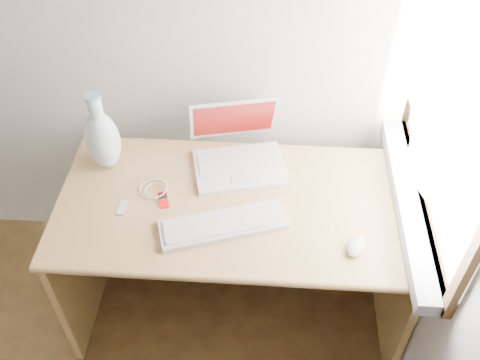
# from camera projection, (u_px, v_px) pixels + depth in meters

# --- Properties ---
(window) EXTENTS (0.11, 0.99, 1.10)m
(window) POSITION_uv_depth(u_px,v_px,m) (451.00, 97.00, 1.69)
(window) COLOR white
(window) RESTS_ON right_wall
(desk) EXTENTS (1.41, 0.70, 0.74)m
(desk) POSITION_uv_depth(u_px,v_px,m) (238.00, 221.00, 2.30)
(desk) COLOR tan
(desk) RESTS_ON floor
(laptop) EXTENTS (0.42, 0.38, 0.25)m
(laptop) POSITION_uv_depth(u_px,v_px,m) (241.00, 151.00, 2.22)
(laptop) COLOR white
(laptop) RESTS_ON desk
(external_keyboard) EXTENTS (0.50, 0.28, 0.02)m
(external_keyboard) POSITION_uv_depth(u_px,v_px,m) (223.00, 225.00, 2.00)
(external_keyboard) COLOR silver
(external_keyboard) RESTS_ON desk
(mouse) EXTENTS (0.10, 0.12, 0.04)m
(mouse) POSITION_uv_depth(u_px,v_px,m) (356.00, 246.00, 1.92)
(mouse) COLOR white
(mouse) RESTS_ON desk
(ipod) EXTENTS (0.06, 0.09, 0.01)m
(ipod) POSITION_uv_depth(u_px,v_px,m) (163.00, 200.00, 2.10)
(ipod) COLOR red
(ipod) RESTS_ON desk
(cable_coil) EXTENTS (0.12, 0.12, 0.01)m
(cable_coil) POSITION_uv_depth(u_px,v_px,m) (154.00, 189.00, 2.14)
(cable_coil) COLOR silver
(cable_coil) RESTS_ON desk
(remote) EXTENTS (0.04, 0.08, 0.01)m
(remote) POSITION_uv_depth(u_px,v_px,m) (122.00, 207.00, 2.07)
(remote) COLOR silver
(remote) RESTS_ON desk
(vase) EXTENTS (0.14, 0.14, 0.36)m
(vase) POSITION_uv_depth(u_px,v_px,m) (102.00, 138.00, 2.14)
(vase) COLOR white
(vase) RESTS_ON desk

